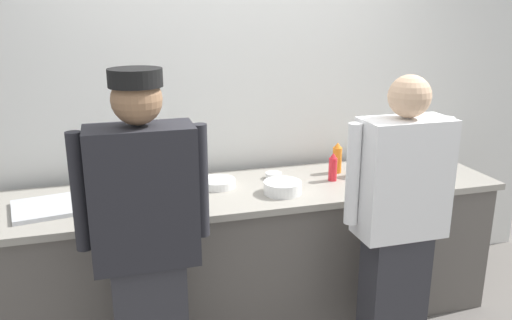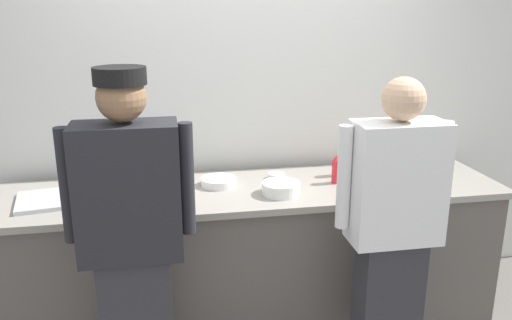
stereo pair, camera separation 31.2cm
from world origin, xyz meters
name	(u,v)px [view 2 (the right image)]	position (x,y,z in m)	size (l,w,h in m)	color
wall_back	(238,103)	(0.00, 0.89, 1.33)	(4.88, 0.10, 2.65)	silver
prep_counter	(251,254)	(0.00, 0.39, 0.45)	(3.11, 0.74, 0.89)	#56514C
chef_near_left	(131,236)	(-0.68, -0.24, 0.91)	(0.62, 0.24, 1.71)	#2D2D33
chef_center	(393,227)	(0.64, -0.26, 0.87)	(0.60, 0.24, 1.64)	#2D2D33
plate_stack_front	(281,188)	(0.16, 0.25, 0.93)	(0.23, 0.23, 0.07)	white
plate_stack_rear	(218,182)	(-0.19, 0.47, 0.91)	(0.22, 0.22, 0.05)	white
mixing_bowl_steel	(148,184)	(-0.61, 0.37, 0.96)	(0.35, 0.35, 0.13)	#B7BABF
sheet_tray	(65,198)	(-1.08, 0.38, 0.90)	(0.51, 0.34, 0.02)	#B7BABF
squeeze_bottle_primary	(343,161)	(0.64, 0.53, 0.99)	(0.06, 0.06, 0.21)	orange
squeeze_bottle_secondary	(336,170)	(0.54, 0.38, 0.98)	(0.05, 0.05, 0.18)	red
ramekin_orange_sauce	(389,174)	(0.92, 0.43, 0.91)	(0.11, 0.11, 0.04)	white
ramekin_green_sauce	(397,168)	(1.02, 0.53, 0.92)	(0.09, 0.09, 0.05)	white
ramekin_yellow_sauce	(277,176)	(0.19, 0.53, 0.91)	(0.11, 0.11, 0.04)	white
deli_cup	(360,174)	(0.71, 0.41, 0.93)	(0.09, 0.09, 0.09)	white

